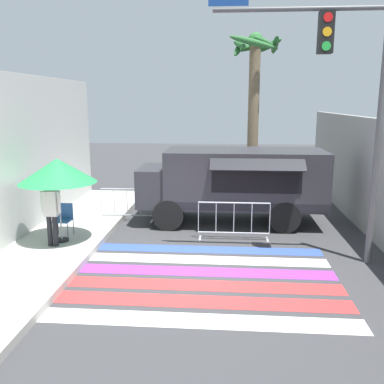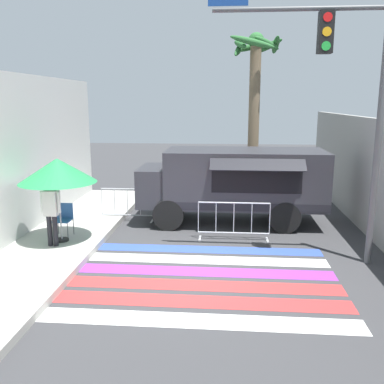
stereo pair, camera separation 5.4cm
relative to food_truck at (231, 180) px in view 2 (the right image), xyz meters
name	(u,v)px [view 2 (the right image)]	position (x,y,z in m)	size (l,w,h in m)	color
ground_plane	(196,270)	(-0.81, -4.10, -1.42)	(60.00, 60.00, 0.00)	#38383A
concrete_wall_right	(375,179)	(4.12, -1.10, 0.29)	(0.20, 16.00, 3.41)	gray
crosswalk_painted	(195,278)	(-0.81, -4.56, -1.41)	(6.40, 4.36, 0.01)	white
food_truck	(231,180)	(0.00, 0.00, 0.00)	(5.87, 2.62, 2.38)	#2D2D33
traffic_signal_pole	(349,85)	(2.61, -3.27, 2.85)	(4.06, 0.29, 6.27)	#515456
patio_umbrella	(57,171)	(-4.56, -2.77, 0.69)	(2.03, 2.03, 2.26)	black
folding_chair	(63,217)	(-4.67, -2.29, -0.69)	(0.47, 0.47, 0.91)	#4C4C51
vendor_person	(51,209)	(-4.64, -3.16, -0.25)	(0.53, 0.23, 1.74)	black
barricade_front	(234,221)	(0.10, -1.74, -0.87)	(2.05, 0.44, 1.10)	#B7BABF
barricade_side	(127,205)	(-3.37, -0.08, -0.88)	(1.75, 0.44, 1.10)	#B7BABF
palm_tree	(255,92)	(0.91, 3.76, 2.83)	(2.14, 2.22, 6.46)	#7A664C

